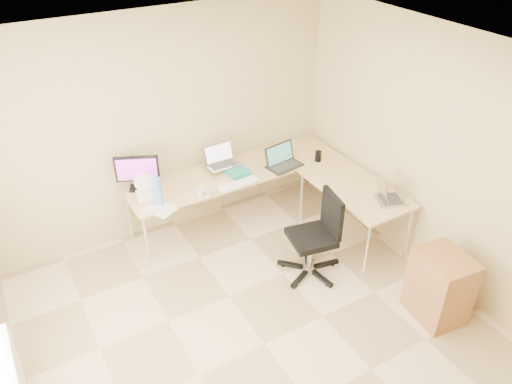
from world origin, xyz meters
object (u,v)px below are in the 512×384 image
keyboard (239,184)px  water_bottle (158,192)px  monitor (138,173)px  laptop_black (285,157)px  desk_fan (143,185)px  desk_main (237,196)px  laptop_center (222,156)px  mug (201,192)px  office_chair (311,235)px  desk_return (352,214)px  laptop_return (392,191)px  cabinet (440,287)px

keyboard → water_bottle: bearing=170.9°
monitor → laptop_black: size_ratio=1.14×
keyboard → desk_fan: size_ratio=1.82×
desk_main → monitor: monitor is taller
laptop_center → keyboard: laptop_center is taller
monitor → mug: monitor is taller
water_bottle → office_chair: (1.27, -1.02, -0.39)m
office_chair → desk_return: bearing=27.5°
laptop_return → desk_return: bearing=40.9°
desk_return → laptop_center: (-1.11, 1.10, 0.54)m
laptop_center → cabinet: size_ratio=0.52×
desk_return → desk_fan: bearing=153.8°
desk_fan → cabinet: desk_fan is taller
monitor → mug: size_ratio=4.94×
desk_fan → laptop_center: bearing=22.7°
water_bottle → desk_main: bearing=11.3°
monitor → keyboard: monitor is taller
monitor → laptop_black: monitor is taller
mug → water_bottle: (-0.45, 0.07, 0.11)m
desk_return → office_chair: 0.80m
office_chair → laptop_center: bearing=115.7°
laptop_black → office_chair: bearing=-115.8°
desk_main → office_chair: bearing=-79.7°
keyboard → water_bottle: 0.93m
keyboard → monitor: bearing=149.5°
desk_main → mug: (-0.60, -0.28, 0.41)m
desk_return → keyboard: (-1.11, 0.70, 0.38)m
laptop_black → mug: 1.15m
monitor → laptop_center: monitor is taller
desk_main → laptop_return: size_ratio=7.30×
office_chair → cabinet: size_ratio=1.34×
monitor → mug: (0.52, -0.48, -0.16)m
keyboard → mug: bearing=174.5°
keyboard → cabinet: bearing=-66.5°
desk_main → mug: size_ratio=27.42×
desk_main → water_bottle: water_bottle is taller
desk_main → keyboard: keyboard is taller
water_bottle → office_chair: water_bottle is taller
desk_fan → office_chair: (1.35, -1.26, -0.36)m
cabinet → laptop_center: bearing=119.9°
desk_return → water_bottle: water_bottle is taller
laptop_center → office_chair: 1.44m
laptop_center → cabinet: laptop_center is taller
desk_main → office_chair: office_chair is taller
desk_fan → cabinet: 3.20m
monitor → office_chair: bearing=-22.6°
desk_main → keyboard: (-0.14, -0.30, 0.38)m
monitor → cabinet: size_ratio=0.66×
desk_return → laptop_black: 1.03m
mug → water_bottle: water_bottle is taller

